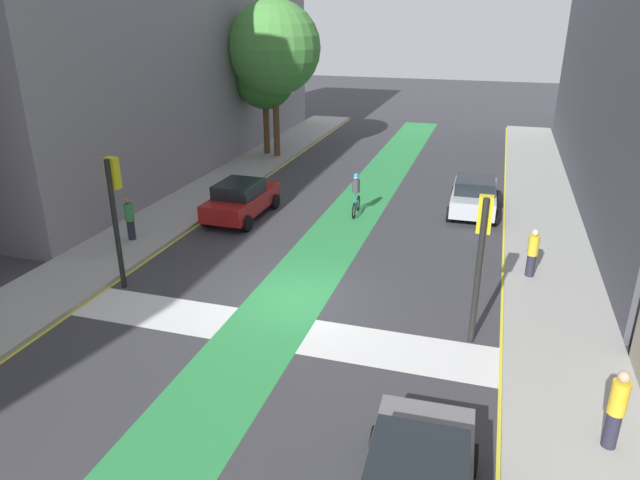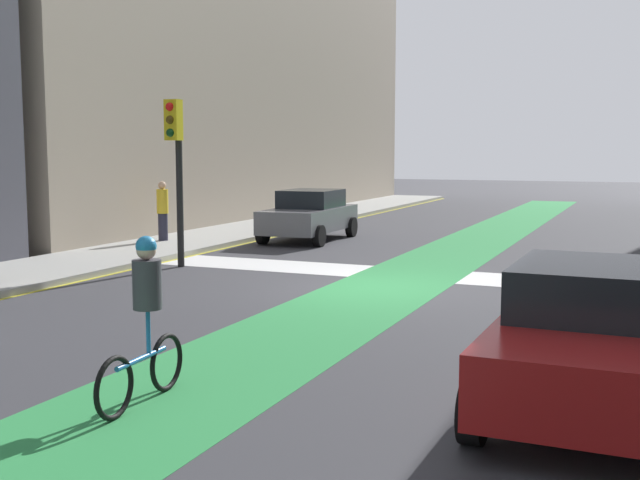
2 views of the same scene
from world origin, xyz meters
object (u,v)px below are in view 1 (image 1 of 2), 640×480
Objects in this scene: pedestrian_sidewalk_right_b at (616,409)px; cyclist_in_lane at (356,193)px; pedestrian_sidewalk_right_a at (532,253)px; traffic_signal_near_left at (114,198)px; car_red_left_far at (241,199)px; pedestrian_sidewalk_left_a at (130,219)px; street_tree_near at (265,79)px; traffic_signal_near_right at (482,242)px; street_tree_far at (274,48)px; car_silver_right_far at (474,195)px.

cyclist_in_lane is at bearing 123.50° from pedestrian_sidewalk_right_b.
cyclist_in_lane is 1.16× the size of pedestrian_sidewalk_right_a.
traffic_signal_near_left reaches higher than cyclist_in_lane.
pedestrian_sidewalk_left_a is at bearing -125.73° from car_red_left_far.
car_red_left_far is 11.58m from street_tree_near.
car_red_left_far is at bearing 144.28° from traffic_signal_near_right.
car_red_left_far is at bearing 54.27° from pedestrian_sidewalk_left_a.
traffic_signal_near_left is 17.75m from street_tree_near.
street_tree_far is at bearing 128.77° from cyclist_in_lane.
street_tree_far is at bearing 149.98° from car_silver_right_far.
traffic_signal_near_left is 13.13m from pedestrian_sidewalk_right_a.
car_red_left_far is at bearing -77.36° from street_tree_far.
pedestrian_sidewalk_left_a is at bearing -142.93° from cyclist_in_lane.
pedestrian_sidewalk_right_b reaches higher than car_silver_right_far.
car_silver_right_far is 5.09m from cyclist_in_lane.
pedestrian_sidewalk_right_a reaches higher than car_red_left_far.
pedestrian_sidewalk_right_b is at bearing -76.49° from car_silver_right_far.
car_red_left_far is 2.62× the size of pedestrian_sidewalk_left_a.
street_tree_far reaches higher than traffic_signal_near_right.
street_tree_near reaches higher than pedestrian_sidewalk_right_a.
street_tree_near is at bearing 97.12° from traffic_signal_near_left.
pedestrian_sidewalk_right_a is 14.21m from pedestrian_sidewalk_left_a.
street_tree_far is at bearing 125.74° from pedestrian_sidewalk_right_b.
pedestrian_sidewalk_right_a is (12.30, 4.16, -1.95)m from traffic_signal_near_left.
cyclist_in_lane is at bearing 121.23° from traffic_signal_near_right.
pedestrian_sidewalk_right_b is at bearing -51.37° from traffic_signal_near_right.
pedestrian_sidewalk_right_b is 0.29× the size of street_tree_near.
pedestrian_sidewalk_right_b is (12.69, -10.64, 0.24)m from car_red_left_far.
pedestrian_sidewalk_left_a is 0.93× the size of pedestrian_sidewalk_right_b.
pedestrian_sidewalk_right_a is at bearing 99.19° from pedestrian_sidewalk_right_b.
traffic_signal_near_right is 13.14m from pedestrian_sidewalk_left_a.
pedestrian_sidewalk_left_a is 14.80m from street_tree_near.
pedestrian_sidewalk_right_a is 19.59m from street_tree_far.
traffic_signal_near_left is 2.23× the size of cyclist_in_lane.
traffic_signal_near_left is at bearing 164.95° from pedestrian_sidewalk_right_b.
pedestrian_sidewalk_right_a is 20.04m from street_tree_near.
traffic_signal_near_right is 10.40m from cyclist_in_lane.
traffic_signal_near_left is 0.98× the size of car_red_left_far.
pedestrian_sidewalk_right_b is (8.15, -12.31, 0.07)m from cyclist_in_lane.
traffic_signal_near_right is 0.46× the size of street_tree_far.
pedestrian_sidewalk_right_a is (6.89, -4.51, -0.01)m from cyclist_in_lane.
traffic_signal_near_right is at bearing -110.42° from pedestrian_sidewalk_right_a.
street_tree_near is at bearing 126.21° from traffic_signal_near_right.
pedestrian_sidewalk_right_a is at bearing 18.67° from traffic_signal_near_left.
traffic_signal_near_left reaches higher than pedestrian_sidewalk_right_a.
traffic_signal_near_right is 4.89m from pedestrian_sidewalk_right_a.
street_tree_near is at bearing 153.44° from street_tree_far.
traffic_signal_near_right is 21.35m from street_tree_far.
street_tree_far reaches higher than pedestrian_sidewalk_left_a.
pedestrian_sidewalk_right_b is (15.44, -6.81, 0.07)m from pedestrian_sidewalk_left_a.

